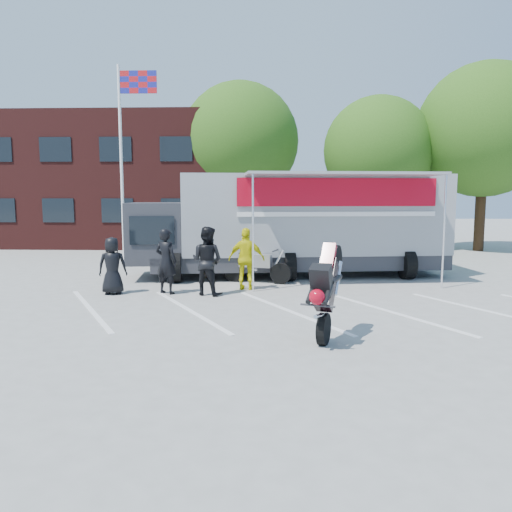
# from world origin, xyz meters

# --- Properties ---
(ground) EXTENTS (100.00, 100.00, 0.00)m
(ground) POSITION_xyz_m (0.00, 0.00, 0.00)
(ground) COLOR #9C9C97
(ground) RESTS_ON ground
(parking_bay_lines) EXTENTS (18.09, 13.33, 0.01)m
(parking_bay_lines) POSITION_xyz_m (0.00, 1.00, 0.01)
(parking_bay_lines) COLOR white
(parking_bay_lines) RESTS_ON ground
(office_building) EXTENTS (18.00, 8.00, 7.00)m
(office_building) POSITION_xyz_m (-10.00, 18.00, 3.50)
(office_building) COLOR #461916
(office_building) RESTS_ON ground
(flagpole) EXTENTS (1.61, 0.12, 8.00)m
(flagpole) POSITION_xyz_m (-6.24, 10.00, 5.05)
(flagpole) COLOR white
(flagpole) RESTS_ON ground
(tree_left) EXTENTS (6.12, 6.12, 8.64)m
(tree_left) POSITION_xyz_m (-2.00, 16.00, 5.57)
(tree_left) COLOR #382314
(tree_left) RESTS_ON ground
(tree_mid) EXTENTS (5.44, 5.44, 7.68)m
(tree_mid) POSITION_xyz_m (5.00, 15.00, 4.94)
(tree_mid) COLOR #382314
(tree_mid) RESTS_ON ground
(tree_right) EXTENTS (6.46, 6.46, 9.12)m
(tree_right) POSITION_xyz_m (10.00, 14.50, 5.88)
(tree_right) COLOR #382314
(tree_right) RESTS_ON ground
(transporter_truck) EXTENTS (11.34, 6.50, 3.43)m
(transporter_truck) POSITION_xyz_m (0.68, 6.34, 0.00)
(transporter_truck) COLOR gray
(transporter_truck) RESTS_ON ground
(parked_motorcycle) EXTENTS (2.35, 1.29, 1.17)m
(parked_motorcycle) POSITION_xyz_m (-0.69, 4.84, 0.00)
(parked_motorcycle) COLOR #B7B7BC
(parked_motorcycle) RESTS_ON ground
(stunt_bike_rider) EXTENTS (1.32, 1.86, 1.99)m
(stunt_bike_rider) POSITION_xyz_m (0.98, -1.09, 0.00)
(stunt_bike_rider) COLOR black
(stunt_bike_rider) RESTS_ON ground
(spectator_leather_a) EXTENTS (0.85, 0.62, 1.60)m
(spectator_leather_a) POSITION_xyz_m (-4.64, 2.87, 0.80)
(spectator_leather_a) COLOR black
(spectator_leather_a) RESTS_ON ground
(spectator_leather_b) EXTENTS (0.79, 0.68, 1.83)m
(spectator_leather_b) POSITION_xyz_m (-3.16, 2.98, 0.92)
(spectator_leather_b) COLOR black
(spectator_leather_b) RESTS_ON ground
(spectator_leather_c) EXTENTS (1.12, 1.00, 1.89)m
(spectator_leather_c) POSITION_xyz_m (-2.00, 2.87, 0.95)
(spectator_leather_c) COLOR black
(spectator_leather_c) RESTS_ON ground
(spectator_hivis) EXTENTS (1.10, 0.56, 1.80)m
(spectator_hivis) POSITION_xyz_m (-0.96, 3.69, 0.90)
(spectator_hivis) COLOR yellow
(spectator_hivis) RESTS_ON ground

